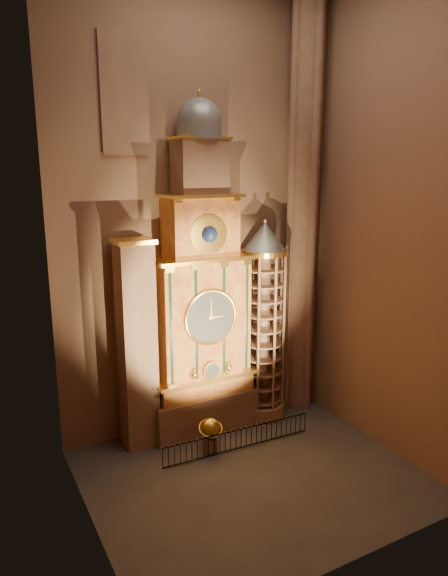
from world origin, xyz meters
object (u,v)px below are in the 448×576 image
astronomical_clock (202,305)px  celestial_globe (211,432)px  portrait_tower (137,345)px  stair_turret (263,324)px  iron_railing (239,439)px

astronomical_clock → celestial_globe: astronomical_clock is taller
portrait_tower → stair_turret: (6.90, -0.28, 0.12)m
astronomical_clock → portrait_tower: astronomical_clock is taller
celestial_globe → portrait_tower: bearing=139.5°
astronomical_clock → portrait_tower: 3.73m
astronomical_clock → iron_railing: size_ratio=2.16×
astronomical_clock → celestial_globe: 6.15m
stair_turret → astronomical_clock: bearing=175.7°
portrait_tower → astronomical_clock: bearing=-0.3°
astronomical_clock → portrait_tower: (-3.40, 0.02, -1.53)m
stair_turret → celestial_globe: bearing=-154.1°
portrait_tower → iron_railing: portrait_tower is taller
stair_turret → iron_railing: stair_turret is taller
portrait_tower → celestial_globe: size_ratio=6.03×
astronomical_clock → stair_turret: astronomical_clock is taller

